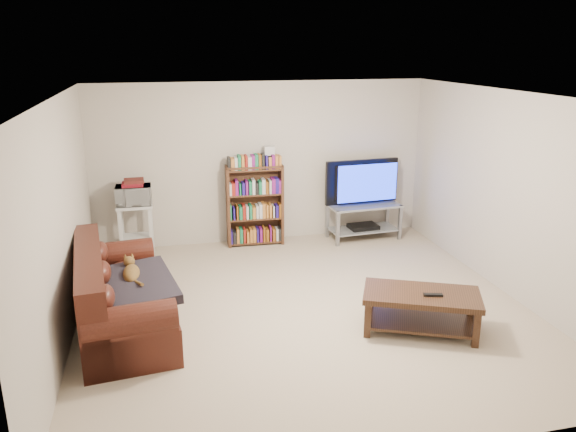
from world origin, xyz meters
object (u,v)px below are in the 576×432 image
object	(u,v)px
sofa	(116,301)
bookshelf	(255,204)
coffee_table	(421,304)
tv_stand	(364,216)

from	to	relation	value
sofa	bookshelf	size ratio (longest dim) A/B	1.76
sofa	coffee_table	distance (m)	3.20
bookshelf	sofa	bearing A→B (deg)	-127.84
bookshelf	tv_stand	bearing A→B (deg)	-2.70
bookshelf	coffee_table	bearing A→B (deg)	-66.57
coffee_table	tv_stand	xyz separation A→B (m)	(0.47, 2.93, 0.07)
sofa	tv_stand	xyz separation A→B (m)	(3.57, 2.14, 0.06)
sofa	tv_stand	bearing A→B (deg)	24.40
sofa	tv_stand	world-z (taller)	sofa
sofa	coffee_table	world-z (taller)	sofa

